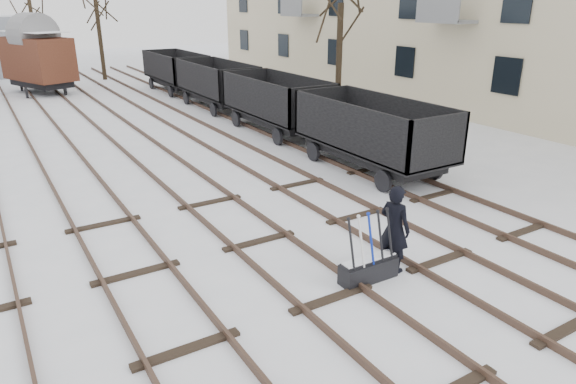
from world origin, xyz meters
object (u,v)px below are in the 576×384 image
Objects in this scene: worker at (395,228)px; box_van_wagon at (38,58)px; ground_frame at (369,268)px; freight_wagon_a at (371,144)px.

worker is 0.35× the size of box_van_wagon.
worker reaches higher than ground_frame.
worker is 29.01m from box_van_wagon.
box_van_wagon reaches higher than worker.
worker is at bearing -126.06° from freight_wagon_a.
box_van_wagon reaches higher than ground_frame.
worker is (0.75, 0.10, 0.69)m from ground_frame.
freight_wagon_a is at bearing -93.31° from box_van_wagon.
worker is 0.33× the size of freight_wagon_a.
box_van_wagon reaches higher than freight_wagon_a.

